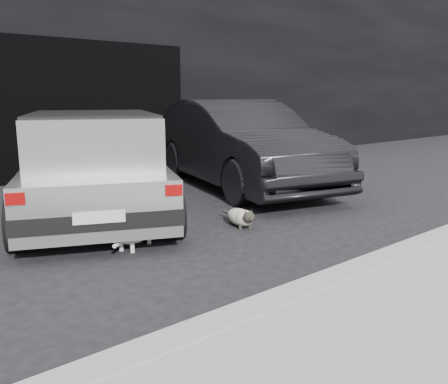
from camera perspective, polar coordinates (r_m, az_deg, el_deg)
ground at (r=5.97m, az=-6.99°, el=-3.76°), size 80.00×80.00×0.00m
building_facade at (r=11.63m, az=-19.88°, el=15.51°), size 34.00×4.00×5.00m
garage_opening at (r=9.75m, az=-15.21°, el=9.60°), size 4.00×0.10×2.60m
curb at (r=4.92m, az=20.52°, el=-7.05°), size 18.00×0.25×0.12m
silver_hatchback at (r=6.31m, az=-15.33°, el=3.62°), size 3.00×4.03×1.36m
second_car at (r=8.20m, az=1.83°, el=5.81°), size 2.66×4.78×1.49m
cat_siamese at (r=5.75m, az=2.12°, el=-3.05°), size 0.40×0.73×0.26m
cat_white at (r=5.08m, az=-10.40°, el=-4.48°), size 0.72×0.49×0.37m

